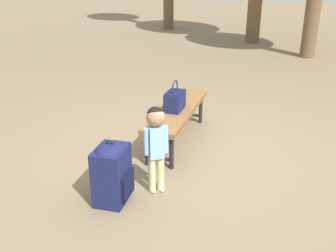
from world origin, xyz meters
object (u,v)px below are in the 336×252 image
Objects in this scene: handbag at (175,100)px; backpack_large at (112,171)px; park_bench at (177,112)px; child_standing at (156,137)px.

handbag is 1.42m from backpack_large.
child_standing is (1.18, 0.12, 0.19)m from park_bench.
handbag is at bearing -6.54° from park_bench.
child_standing is (1.10, 0.13, 0.01)m from handbag.
park_bench is 1.20m from child_standing.
child_standing is at bearing 6.76° from handbag.
handbag is (0.08, -0.01, 0.18)m from park_bench.
handbag is at bearing 171.39° from backpack_large.
park_bench is 1.82× the size of child_standing.
park_bench is 0.20m from handbag.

